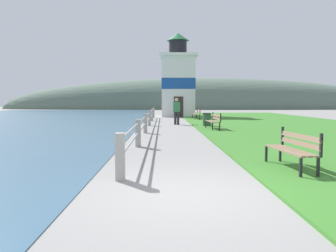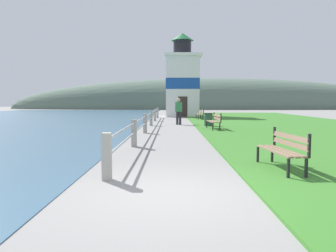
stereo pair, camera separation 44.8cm
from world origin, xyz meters
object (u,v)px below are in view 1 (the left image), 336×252
(trash_bin, at_px, (207,120))
(person_strolling, at_px, (177,110))
(park_bench_near, at_px, (293,147))
(park_bench_midway, at_px, (214,120))
(lighthouse, at_px, (178,81))
(park_bench_far, at_px, (197,113))

(trash_bin, bearing_deg, person_strolling, 133.81)
(trash_bin, bearing_deg, park_bench_near, -88.79)
(park_bench_midway, xyz_separation_m, person_strolling, (-1.86, 4.03, 0.42))
(person_strolling, height_order, trash_bin, person_strolling)
(lighthouse, bearing_deg, park_bench_far, -76.79)
(park_bench_far, bearing_deg, person_strolling, 70.66)
(park_bench_midway, distance_m, trash_bin, 2.19)
(park_bench_midway, height_order, trash_bin, park_bench_midway)
(park_bench_far, relative_size, trash_bin, 2.37)
(person_strolling, xyz_separation_m, trash_bin, (1.77, -1.85, -0.53))
(lighthouse, bearing_deg, park_bench_near, -86.86)
(park_bench_far, xyz_separation_m, lighthouse, (-1.36, 5.77, 3.02))
(park_bench_far, height_order, person_strolling, person_strolling)
(park_bench_far, bearing_deg, trash_bin, 87.90)
(park_bench_near, distance_m, trash_bin, 12.63)
(person_strolling, bearing_deg, lighthouse, 7.26)
(park_bench_far, distance_m, person_strolling, 6.14)
(park_bench_near, bearing_deg, person_strolling, -87.51)
(park_bench_near, height_order, person_strolling, person_strolling)
(park_bench_near, distance_m, park_bench_far, 20.28)
(park_bench_near, xyz_separation_m, trash_bin, (-0.27, 12.62, -0.11))
(lighthouse, xyz_separation_m, trash_bin, (1.16, -13.42, -3.14))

